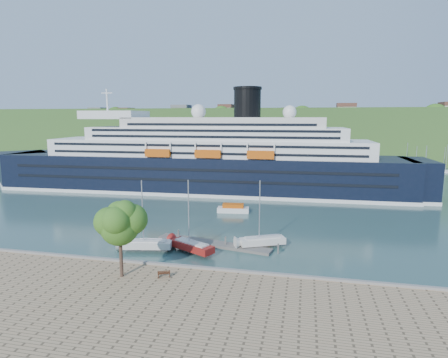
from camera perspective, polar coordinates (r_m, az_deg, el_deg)
ground at (r=51.51m, az=-9.85°, el=-13.71°), size 400.00×400.00×0.00m
far_hillside at (r=189.76m, az=6.91°, el=6.93°), size 400.00×50.00×24.00m
quay_coping at (r=50.90m, az=-9.97°, el=-12.60°), size 220.00×0.50×0.30m
cruise_ship at (r=101.52m, az=-3.85°, el=5.92°), size 124.46×22.25×27.83m
park_bench at (r=47.10m, az=-9.14°, el=-13.99°), size 1.69×1.17×1.00m
promenade_tree at (r=46.76m, az=-15.56°, el=-8.31°), size 6.22×6.22×10.30m
floating_pontoon at (r=60.38m, az=-1.65°, el=-9.82°), size 19.22×6.14×0.43m
sailboat_white_near at (r=57.36m, az=-11.72°, el=-5.84°), size 8.35×3.78×10.42m
sailboat_red at (r=55.60m, az=-4.98°, el=-6.09°), size 8.29×5.78×10.54m
sailboat_white_far at (r=58.17m, az=5.94°, el=-5.61°), size 8.02×5.35×10.14m
tender_launch at (r=79.97m, az=1.40°, el=-4.44°), size 6.97×3.05×1.87m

